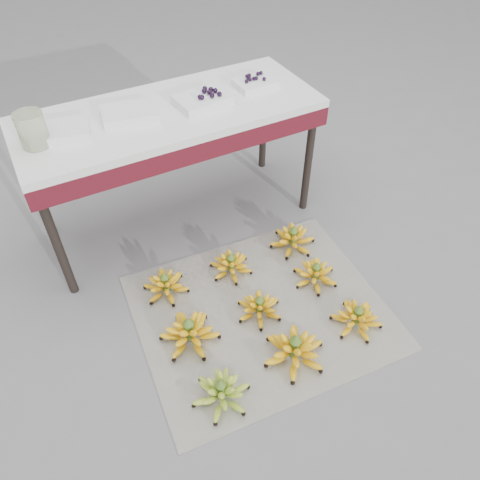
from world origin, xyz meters
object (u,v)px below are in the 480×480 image
bunch_mid_left (190,333)px  vendor_table (170,124)px  bunch_back_center (231,265)px  tray_left (130,113)px  bunch_mid_center (259,307)px  bunch_mid_right (315,274)px  bunch_back_right (293,239)px  bunch_back_left (166,285)px  tray_right (203,100)px  tray_far_right (255,83)px  tray_far_left (61,131)px  bunch_front_right (357,318)px  glass_jar (32,130)px  bunch_front_center (294,350)px  bunch_front_left (221,392)px  newspaper_mat (261,312)px

bunch_mid_left → vendor_table: (0.32, 0.86, 0.61)m
bunch_back_center → vendor_table: vendor_table is taller
bunch_mid_left → tray_left: size_ratio=1.22×
bunch_mid_center → bunch_mid_right: (0.38, 0.05, 0.00)m
bunch_back_right → tray_left: bearing=160.2°
bunch_back_left → tray_right: 1.00m
tray_far_right → bunch_back_left: bearing=-147.7°
tray_far_left → bunch_back_center: bearing=-41.6°
bunch_mid_left → bunch_mid_center: size_ratio=1.23×
bunch_mid_left → bunch_back_right: bearing=-0.0°
tray_far_left → tray_far_right: bearing=0.4°
bunch_front_right → glass_jar: bearing=136.7°
bunch_back_right → bunch_back_left: bearing=-162.9°
bunch_front_center → bunch_mid_right: size_ratio=1.16×
bunch_front_left → bunch_back_center: bearing=71.5°
bunch_back_right → tray_right: (-0.30, 0.50, 0.73)m
bunch_mid_center → glass_jar: size_ratio=1.85×
vendor_table → glass_jar: (-0.67, -0.03, 0.17)m
bunch_mid_left → tray_right: tray_right is taller
bunch_mid_center → bunch_mid_right: 0.39m
tray_right → glass_jar: glass_jar is taller
tray_right → newspaper_mat: bearing=-97.1°
bunch_back_right → bunch_mid_left: bearing=-139.3°
tray_left → glass_jar: bearing=-174.9°
bunch_mid_left → bunch_mid_right: bearing=-19.4°
tray_far_right → glass_jar: 1.20m
bunch_mid_center → tray_far_right: size_ratio=1.33×
bunch_back_right → glass_jar: (-1.15, 0.51, 0.79)m
tray_far_left → tray_left: bearing=1.4°
tray_far_left → glass_jar: (-0.12, -0.03, 0.06)m
bunch_back_center → tray_far_left: tray_far_left is taller
tray_left → tray_right: (0.38, -0.05, 0.00)m
tray_right → bunch_back_left: bearing=-135.6°
bunch_front_center → bunch_back_right: bunch_front_center is taller
vendor_table → tray_right: (0.18, -0.04, 0.11)m
bunch_front_left → tray_right: bearing=79.0°
tray_right → tray_far_right: 0.35m
bunch_mid_right → bunch_back_right: bunch_back_right is taller
bunch_back_left → glass_jar: 1.00m
bunch_mid_left → bunch_back_left: bunch_mid_left is taller
bunch_back_right → tray_far_left: size_ratio=1.10×
bunch_back_center → glass_jar: 1.20m
vendor_table → tray_left: tray_left is taller
bunch_mid_left → vendor_table: bearing=48.0°
bunch_mid_right → glass_jar: glass_jar is taller
bunch_front_right → bunch_back_left: (-0.76, 0.66, -0.00)m
bunch_mid_right → tray_far_left: tray_far_left is taller
tray_far_left → bunch_back_right: bearing=-27.7°
bunch_front_center → tray_left: 1.42m
bunch_mid_left → glass_jar: 1.19m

